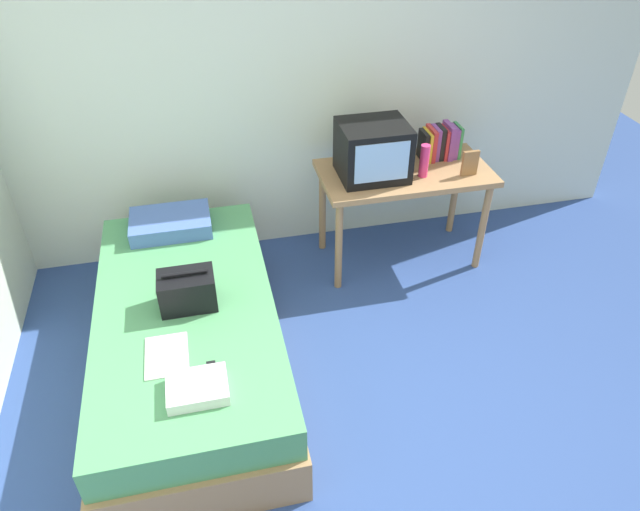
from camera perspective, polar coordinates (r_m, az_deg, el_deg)
ground_plane at (r=3.24m, az=5.13°, el=-17.48°), size 8.00×8.00×0.00m
wall_back at (r=4.06m, az=-2.55°, el=17.65°), size 5.20×0.10×2.60m
bed at (r=3.47m, az=-12.55°, el=-7.77°), size 1.00×2.00×0.49m
desk at (r=4.08m, az=8.21°, el=7.09°), size 1.16×0.60×0.72m
tv at (r=3.87m, az=5.18°, el=10.17°), size 0.44×0.39×0.36m
water_bottle at (r=3.93m, az=10.14°, el=9.08°), size 0.06×0.06×0.22m
book_row at (r=4.20m, az=11.63°, el=10.75°), size 0.27×0.17×0.24m
picture_frame at (r=4.02m, az=14.43°, el=8.72°), size 0.11×0.02×0.17m
pillow at (r=3.89m, az=-14.37°, el=3.10°), size 0.51×0.35×0.10m
handbag at (r=3.23m, az=-12.82°, el=-3.33°), size 0.30×0.20×0.22m
magazine at (r=3.03m, az=-14.74°, el=-9.42°), size 0.21×0.29×0.01m
remote_dark at (r=2.88m, az=-10.49°, el=-11.32°), size 0.04×0.16×0.02m
remote_silver at (r=3.44m, az=-15.08°, el=-2.74°), size 0.04×0.14×0.02m
folded_towel at (r=2.81m, az=-11.87°, el=-12.56°), size 0.28×0.22×0.06m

